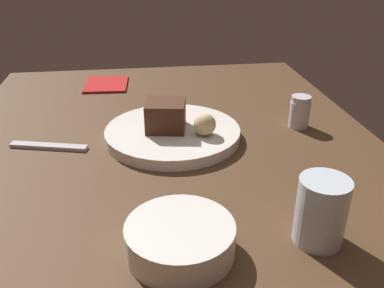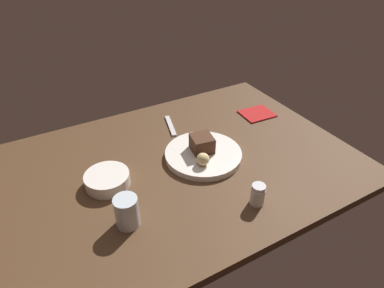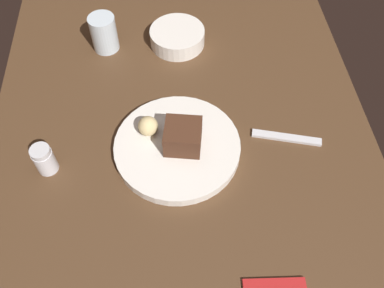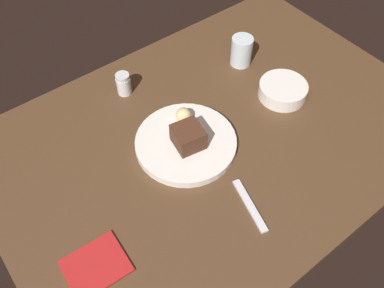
{
  "view_description": "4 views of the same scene",
  "coord_description": "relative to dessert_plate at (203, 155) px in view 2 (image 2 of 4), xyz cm",
  "views": [
    {
      "loc": [
        -65.51,
        5.16,
        39.21
      ],
      "look_at": [
        2.02,
        -4.14,
        5.13
      ],
      "focal_mm": 39.0,
      "sensor_mm": 36.0,
      "label": 1
    },
    {
      "loc": [
        -39.65,
        -80.4,
        73.27
      ],
      "look_at": [
        5.91,
        0.77,
        8.47
      ],
      "focal_mm": 31.15,
      "sensor_mm": 36.0,
      "label": 2
    },
    {
      "loc": [
        58.69,
        -2.39,
        76.31
      ],
      "look_at": [
        9.45,
        1.86,
        5.11
      ],
      "focal_mm": 38.67,
      "sensor_mm": 36.0,
      "label": 3
    },
    {
      "loc": [
        48.94,
        52.94,
        88.99
      ],
      "look_at": [
        9.46,
        1.63,
        6.66
      ],
      "focal_mm": 38.53,
      "sensor_mm": 36.0,
      "label": 4
    }
  ],
  "objects": [
    {
      "name": "water_glass",
      "position": [
        -33.51,
        -16.02,
        3.52
      ],
      "size": [
        6.57,
        6.57,
        9.2
      ],
      "primitive_type": "cylinder",
      "color": "silver",
      "rests_on": "dining_table"
    },
    {
      "name": "dining_table",
      "position": [
        -9.28,
        1.26,
        -2.58
      ],
      "size": [
        120.0,
        84.0,
        3.0
      ],
      "primitive_type": "cube",
      "color": "#4C331E",
      "rests_on": "ground"
    },
    {
      "name": "dessert_plate",
      "position": [
        0.0,
        0.0,
        0.0
      ],
      "size": [
        26.7,
        26.7,
        2.17
      ],
      "primitive_type": "cylinder",
      "color": "white",
      "rests_on": "dining_table"
    },
    {
      "name": "bread_roll",
      "position": [
        -3.69,
        -5.82,
        3.21
      ],
      "size": [
        4.26,
        4.26,
        4.26
      ],
      "primitive_type": "sphere",
      "color": "#DBC184",
      "rests_on": "dessert_plate"
    },
    {
      "name": "salt_shaker",
      "position": [
        2.2,
        -26.92,
        2.25
      ],
      "size": [
        4.23,
        4.23,
        6.76
      ],
      "color": "silver",
      "rests_on": "dining_table"
    },
    {
      "name": "side_bowl",
      "position": [
        -33.45,
        2.24,
        0.99
      ],
      "size": [
        13.95,
        13.95,
        4.15
      ],
      "primitive_type": "cylinder",
      "color": "white",
      "rests_on": "dining_table"
    },
    {
      "name": "folded_napkin",
      "position": [
        35.32,
        14.63,
        -0.78
      ],
      "size": [
        13.66,
        11.73,
        0.6
      ],
      "primitive_type": "cube",
      "rotation": [
        0.0,
        0.0,
        -0.06
      ],
      "color": "#B21E1E",
      "rests_on": "dining_table"
    },
    {
      "name": "chocolate_cake_slice",
      "position": [
        0.13,
        0.94,
        3.89
      ],
      "size": [
        8.3,
        8.55,
        5.6
      ],
      "primitive_type": "cube",
      "rotation": [
        0.0,
        0.0,
        4.54
      ],
      "color": "#472819",
      "rests_on": "dessert_plate"
    },
    {
      "name": "dessert_spoon",
      "position": [
        -0.97,
        23.85,
        -0.73
      ],
      "size": [
        5.62,
        14.96,
        0.7
      ],
      "primitive_type": "cube",
      "rotation": [
        0.0,
        0.0,
        1.31
      ],
      "color": "silver",
      "rests_on": "dining_table"
    }
  ]
}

